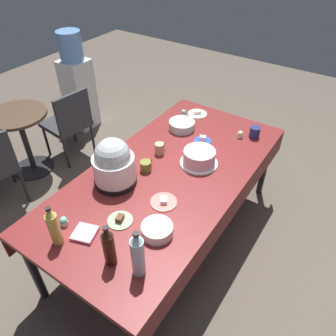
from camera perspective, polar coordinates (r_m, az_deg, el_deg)
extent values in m
plane|color=brown|center=(3.05, 0.00, -11.72)|extent=(9.00, 9.00, 0.00)
cube|color=maroon|center=(2.52, 0.00, -1.23)|extent=(2.20, 1.10, 0.04)
cylinder|color=black|center=(3.35, 16.61, 0.45)|extent=(0.06, 0.06, 0.71)
cylinder|color=black|center=(2.60, -22.56, -15.98)|extent=(0.06, 0.06, 0.71)
cylinder|color=black|center=(3.64, 2.81, 5.64)|extent=(0.06, 0.06, 0.71)
cube|color=maroon|center=(2.42, 10.87, -7.86)|extent=(2.20, 0.01, 0.18)
cube|color=maroon|center=(2.86, -9.10, 1.06)|extent=(2.20, 0.01, 0.18)
cylinder|color=silver|center=(2.61, 5.41, 0.89)|extent=(0.30, 0.30, 0.01)
cylinder|color=beige|center=(2.57, 5.49, 1.92)|extent=(0.25, 0.25, 0.11)
cylinder|color=silver|center=(2.54, 5.57, 2.94)|extent=(0.25, 0.25, 0.01)
cylinder|color=black|center=(2.45, -9.14, -2.06)|extent=(0.32, 0.32, 0.04)
cylinder|color=white|center=(2.38, -9.41, 0.00)|extent=(0.31, 0.31, 0.19)
sphere|color=#B2BCC1|center=(2.31, -9.70, 2.15)|extent=(0.26, 0.26, 0.26)
cylinder|color=#B2C6BC|center=(3.00, 2.43, 7.51)|extent=(0.24, 0.24, 0.08)
cylinder|color=silver|center=(2.07, -1.92, -10.77)|extent=(0.20, 0.20, 0.07)
cylinder|color=beige|center=(3.26, 5.16, 9.44)|extent=(0.19, 0.19, 0.01)
cube|color=white|center=(3.25, 5.18, 9.73)|extent=(0.08, 0.08, 0.03)
cylinder|color=#8CA87F|center=(2.18, -8.38, -9.06)|extent=(0.17, 0.17, 0.01)
cube|color=brown|center=(2.17, -8.44, -8.69)|extent=(0.07, 0.06, 0.03)
cylinder|color=#2D4CB2|center=(2.86, 6.06, 4.70)|extent=(0.16, 0.16, 0.01)
cube|color=white|center=(2.85, 6.10, 5.16)|extent=(0.06, 0.07, 0.05)
cylinder|color=#E07266|center=(2.27, -0.76, -5.98)|extent=(0.19, 0.19, 0.01)
cube|color=beige|center=(2.26, -0.77, -5.63)|extent=(0.08, 0.08, 0.03)
cylinder|color=beige|center=(2.23, -17.69, -9.19)|extent=(0.05, 0.05, 0.03)
sphere|color=#6BC6B2|center=(2.21, -17.83, -8.69)|extent=(0.05, 0.05, 0.05)
cylinder|color=beige|center=(3.22, 2.75, 9.33)|extent=(0.05, 0.05, 0.03)
sphere|color=#6BC6B2|center=(3.20, 2.76, 9.78)|extent=(0.05, 0.05, 0.05)
cylinder|color=beige|center=(2.96, 12.48, 5.48)|extent=(0.05, 0.05, 0.03)
sphere|color=beige|center=(2.95, 12.56, 5.94)|extent=(0.05, 0.05, 0.05)
cylinder|color=gold|center=(2.07, -19.24, -10.11)|extent=(0.07, 0.07, 0.23)
cone|color=gold|center=(1.98, -20.10, -7.42)|extent=(0.06, 0.06, 0.05)
cylinder|color=black|center=(1.95, -20.32, -6.73)|extent=(0.03, 0.03, 0.02)
cylinder|color=silver|center=(1.83, -5.27, -15.31)|extent=(0.08, 0.08, 0.27)
cone|color=silver|center=(1.70, -5.60, -12.18)|extent=(0.07, 0.07, 0.05)
cylinder|color=black|center=(1.67, -5.67, -11.45)|extent=(0.03, 0.03, 0.02)
cylinder|color=#33190F|center=(1.90, -10.25, -13.80)|extent=(0.07, 0.07, 0.23)
cone|color=#33190F|center=(1.79, -10.77, -11.06)|extent=(0.06, 0.06, 0.05)
cylinder|color=black|center=(1.77, -10.91, -10.35)|extent=(0.03, 0.03, 0.02)
cylinder|color=tan|center=(2.68, -1.50, 3.42)|extent=(0.08, 0.08, 0.10)
torus|color=tan|center=(2.71, -0.89, 4.02)|extent=(0.06, 0.01, 0.06)
cylinder|color=navy|center=(2.98, 14.95, 6.10)|extent=(0.09, 0.09, 0.10)
torus|color=navy|center=(3.03, 15.36, 6.65)|extent=(0.06, 0.01, 0.06)
cylinder|color=olive|center=(2.52, -3.92, 0.36)|extent=(0.09, 0.09, 0.08)
torus|color=olive|center=(2.55, -3.17, 1.09)|extent=(0.05, 0.01, 0.05)
cube|color=pink|center=(2.14, -14.37, -11.02)|extent=(0.18, 0.18, 0.02)
cylinder|color=black|center=(3.81, -25.98, 0.04)|extent=(0.04, 0.04, 0.40)
cylinder|color=black|center=(3.51, -23.87, -2.90)|extent=(0.04, 0.04, 0.40)
cube|color=#333338|center=(3.90, -17.43, 7.46)|extent=(0.49, 0.49, 0.05)
cube|color=#333338|center=(3.64, -16.27, 9.47)|extent=(0.42, 0.09, 0.40)
cylinder|color=black|center=(4.24, -16.30, 6.80)|extent=(0.03, 0.03, 0.40)
cylinder|color=black|center=(4.08, -20.50, 4.47)|extent=(0.03, 0.03, 0.40)
cylinder|color=black|center=(3.97, -13.03, 5.01)|extent=(0.03, 0.03, 0.40)
cylinder|color=black|center=(3.80, -17.40, 2.45)|extent=(0.03, 0.03, 0.40)
cylinder|color=#473323|center=(3.67, -25.01, 8.46)|extent=(0.60, 0.60, 0.03)
cylinder|color=black|center=(3.84, -23.61, 4.01)|extent=(0.06, 0.06, 0.67)
cylinder|color=black|center=(4.03, -22.37, 0.02)|extent=(0.44, 0.44, 0.02)
cube|color=silver|center=(4.44, -15.25, 12.30)|extent=(0.32, 0.32, 0.90)
cylinder|color=#6699D8|center=(4.21, -16.75, 19.79)|extent=(0.28, 0.28, 0.34)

